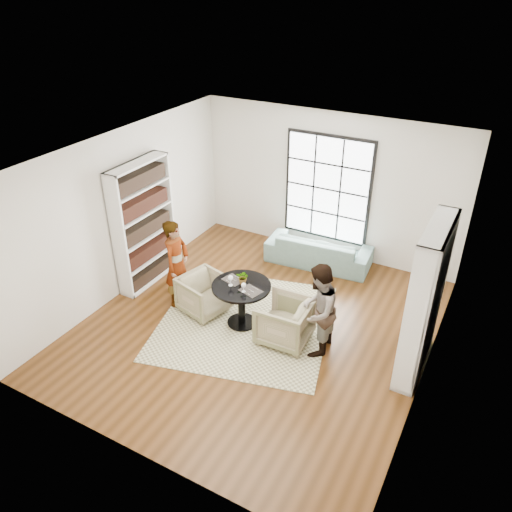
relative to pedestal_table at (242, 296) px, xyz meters
The scene contains 16 objects.
ground 0.63m from the pedestal_table, 14.18° to the left, with size 6.00×6.00×0.00m, color #5C3415.
room_shell 0.96m from the pedestal_table, 66.20° to the left, with size 6.00×6.01×6.00m.
rug 0.57m from the pedestal_table, 67.28° to the left, with size 2.84×2.84×0.01m, color beige.
pedestal_table is the anchor object (origin of this frame).
sofa 2.56m from the pedestal_table, 81.60° to the left, with size 2.12×0.83×0.62m, color gray.
armchair_left 0.79m from the pedestal_table, behind, with size 0.75×0.77×0.70m, color tan.
armchair_right 0.85m from the pedestal_table, ahead, with size 0.80×0.82×0.75m, color tan.
person_left 1.34m from the pedestal_table, behind, with size 0.60×0.39×1.64m, color gray.
person_right 1.39m from the pedestal_table, ahead, with size 0.76×0.59×1.56m, color gray.
placemat_left 0.30m from the pedestal_table, 160.43° to the left, with size 0.34×0.26×0.01m, color black.
placemat_right 0.32m from the pedestal_table, 19.18° to the right, with size 0.34×0.26×0.01m, color black.
cutlery_left 0.31m from the pedestal_table, 160.43° to the left, with size 0.14×0.22×0.01m, color silver, non-canonical shape.
cutlery_right 0.33m from the pedestal_table, 19.18° to the right, with size 0.14×0.22×0.01m, color silver, non-canonical shape.
wine_glass_left 0.40m from the pedestal_table, 149.53° to the right, with size 0.09×0.09×0.19m.
wine_glass_right 0.40m from the pedestal_table, 49.16° to the right, with size 0.08×0.08×0.17m.
flower_centerpiece 0.34m from the pedestal_table, 88.99° to the left, with size 0.21×0.18×0.23m, color gray.
Camera 1 is at (3.22, -5.98, 5.34)m, focal length 35.00 mm.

